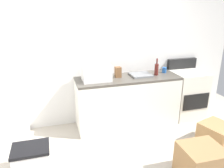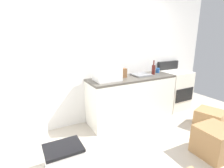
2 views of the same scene
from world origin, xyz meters
TOP-DOWN VIEW (x-y plane):
  - ground_plane at (0.00, 0.00)m, footprint 6.00×6.00m
  - wall_back at (0.00, 1.55)m, footprint 5.00×0.10m
  - kitchen_counter at (0.30, 1.20)m, footprint 1.80×0.60m
  - refrigerator at (-1.75, 1.15)m, footprint 0.68×0.66m
  - stove_oven at (1.52, 1.21)m, footprint 0.60×0.61m
  - microwave at (-0.26, 1.19)m, footprint 0.46×0.34m
  - sink_basin at (0.56, 1.23)m, footprint 0.36×0.32m
  - wine_bottle at (0.83, 1.19)m, footprint 0.07×0.07m
  - coffee_mug at (1.05, 1.29)m, footprint 0.08×0.08m
  - knife_block at (0.14, 1.26)m, footprint 0.10×0.10m
  - cardboard_box_large at (0.71, -0.35)m, footprint 0.51×0.47m
  - cardboard_box_medium at (1.43, 0.20)m, footprint 0.55×0.57m
  - storage_bin at (-1.31, 0.32)m, footprint 0.46×0.36m

SIDE VIEW (x-z plane):
  - ground_plane at x=0.00m, z-range 0.00..0.00m
  - cardboard_box_medium at x=1.43m, z-range 0.00..0.33m
  - storage_bin at x=-1.31m, z-range 0.00..0.38m
  - cardboard_box_large at x=0.71m, z-range 0.00..0.44m
  - kitchen_counter at x=0.30m, z-range 0.00..0.90m
  - stove_oven at x=1.52m, z-range -0.08..1.02m
  - refrigerator at x=-1.75m, z-range 0.00..1.61m
  - sink_basin at x=0.56m, z-range 0.90..0.93m
  - coffee_mug at x=1.05m, z-range 0.90..1.00m
  - knife_block at x=0.14m, z-range 0.90..1.08m
  - wine_bottle at x=0.83m, z-range 0.86..1.16m
  - microwave at x=-0.26m, z-range 0.90..1.17m
  - wall_back at x=0.00m, z-range 0.00..2.60m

